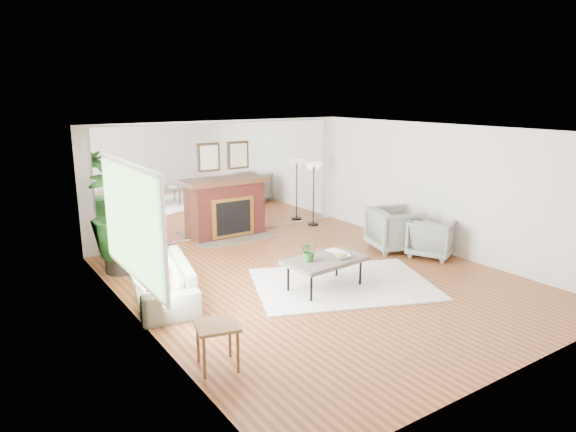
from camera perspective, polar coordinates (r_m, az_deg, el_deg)
ground at (r=8.65m, az=3.59°, el=-7.24°), size 7.00×7.00×0.00m
wall_left at (r=6.94m, az=-16.30°, el=-2.18°), size 0.02×7.00×2.50m
wall_right at (r=10.36m, az=16.98°, el=2.84°), size 0.02×7.00×2.50m
wall_back at (r=11.21m, az=-7.23°, el=4.09°), size 6.00×0.02×2.50m
mirror_panel at (r=11.19m, az=-7.18°, el=4.08°), size 5.40×0.04×2.40m
window_panel at (r=7.29m, az=-17.09°, el=-0.67°), size 0.04×2.40×1.50m
fireplace at (r=11.12m, az=-6.60°, el=0.94°), size 1.85×0.83×2.05m
area_rug at (r=8.51m, az=6.11°, el=-7.54°), size 3.36×2.91×0.03m
coffee_table at (r=8.16m, az=4.15°, el=-5.02°), size 1.36×0.88×0.52m
sofa at (r=8.08m, az=-13.88°, el=-6.88°), size 1.23×2.19×0.60m
armchair_back at (r=10.43m, az=11.78°, el=-1.43°), size 1.16×1.15×0.85m
armchair_front at (r=10.19m, az=15.68°, el=-2.33°), size 1.07×1.06×0.74m
side_table at (r=5.97m, az=-7.89°, el=-12.54°), size 0.57×0.57×0.54m
potted_ficus at (r=9.28m, az=-18.37°, el=0.16°), size 1.13×1.13×1.93m
floor_lamp at (r=12.00m, az=2.89°, el=4.90°), size 0.48×0.27×1.49m
tabletop_plant at (r=7.97m, az=2.38°, el=-3.88°), size 0.33×0.30×0.33m
fruit_bowl at (r=8.18m, az=6.02°, el=-4.47°), size 0.33×0.33×0.06m
book at (r=8.44m, az=4.78°, el=-4.03°), size 0.24×0.30×0.02m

